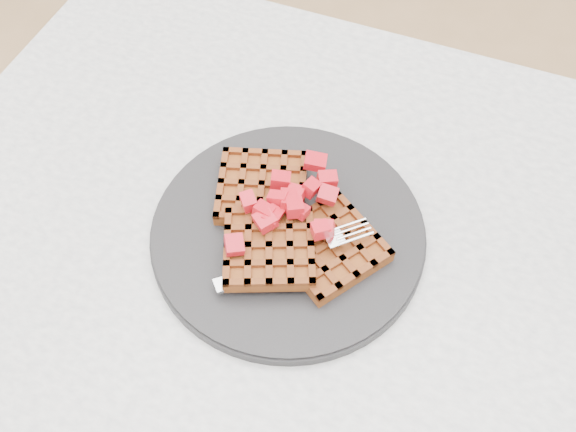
{
  "coord_description": "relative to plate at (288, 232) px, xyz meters",
  "views": [
    {
      "loc": [
        -0.02,
        -0.31,
        1.35
      ],
      "look_at": [
        -0.15,
        0.04,
        0.79
      ],
      "focal_mm": 40.0,
      "sensor_mm": 36.0,
      "label": 1
    }
  ],
  "objects": [
    {
      "name": "table",
      "position": [
        0.15,
        -0.04,
        -0.12
      ],
      "size": [
        1.2,
        0.8,
        0.75
      ],
      "color": "silver",
      "rests_on": "ground"
    },
    {
      "name": "plate",
      "position": [
        0.0,
        0.0,
        0.0
      ],
      "size": [
        0.3,
        0.3,
        0.02
      ],
      "primitive_type": "cylinder",
      "color": "black",
      "rests_on": "table"
    },
    {
      "name": "fork",
      "position": [
        0.03,
        -0.03,
        0.02
      ],
      "size": [
        0.15,
        0.14,
        0.02
      ],
      "primitive_type": null,
      "rotation": [
        0.0,
        0.0,
        -0.82
      ],
      "color": "silver",
      "rests_on": "plate"
    },
    {
      "name": "waffles",
      "position": [
        0.0,
        -0.0,
        0.02
      ],
      "size": [
        0.22,
        0.2,
        0.03
      ],
      "color": "brown",
      "rests_on": "plate"
    },
    {
      "name": "strawberry_pile",
      "position": [
        0.0,
        -0.0,
        0.05
      ],
      "size": [
        0.15,
        0.15,
        0.02
      ],
      "primitive_type": null,
      "color": "#AA0010",
      "rests_on": "waffles"
    }
  ]
}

